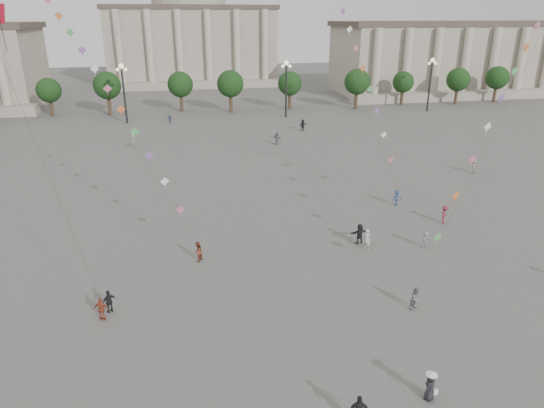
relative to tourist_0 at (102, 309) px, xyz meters
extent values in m
plane|color=#555250|center=(11.92, -6.31, -0.84)|extent=(360.00, 360.00, 0.00)
cube|color=#A5998A|center=(86.92, 88.69, 7.16)|extent=(80.00, 22.00, 16.00)
cube|color=#4A3D36|center=(86.92, 88.69, 15.76)|extent=(81.60, 22.44, 1.20)
cube|color=#A5998A|center=(86.92, 75.69, 0.16)|extent=(84.00, 4.00, 2.00)
cube|color=#A5998A|center=(11.92, 123.69, 9.16)|extent=(46.00, 30.00, 20.00)
cube|color=#4A3D36|center=(11.92, 123.69, 19.76)|extent=(46.92, 30.60, 1.20)
cube|color=#A5998A|center=(11.92, 106.69, 0.16)|extent=(48.30, 4.00, 2.00)
cylinder|color=#A5998A|center=(11.92, 123.69, 21.66)|extent=(21.00, 21.00, 5.00)
cylinder|color=#3D2F1E|center=(-18.08, 71.69, 0.92)|extent=(0.70, 0.70, 3.52)
sphere|color=black|center=(-18.08, 71.69, 4.60)|extent=(5.12, 5.12, 5.12)
cylinder|color=#3D2F1E|center=(-6.08, 71.69, 0.92)|extent=(0.70, 0.70, 3.52)
sphere|color=black|center=(-6.08, 71.69, 4.60)|extent=(5.12, 5.12, 5.12)
cylinder|color=#3D2F1E|center=(5.92, 71.69, 0.92)|extent=(0.70, 0.70, 3.52)
sphere|color=black|center=(5.92, 71.69, 4.60)|extent=(5.12, 5.12, 5.12)
cylinder|color=#3D2F1E|center=(17.92, 71.69, 0.92)|extent=(0.70, 0.70, 3.52)
sphere|color=black|center=(17.92, 71.69, 4.60)|extent=(5.12, 5.12, 5.12)
cylinder|color=#3D2F1E|center=(29.92, 71.69, 0.92)|extent=(0.70, 0.70, 3.52)
sphere|color=black|center=(29.92, 71.69, 4.60)|extent=(5.12, 5.12, 5.12)
cylinder|color=#3D2F1E|center=(41.92, 71.69, 0.92)|extent=(0.70, 0.70, 3.52)
sphere|color=black|center=(41.92, 71.69, 4.60)|extent=(5.12, 5.12, 5.12)
cylinder|color=#3D2F1E|center=(53.92, 71.69, 0.92)|extent=(0.70, 0.70, 3.52)
sphere|color=black|center=(53.92, 71.69, 4.60)|extent=(5.12, 5.12, 5.12)
cylinder|color=#3D2F1E|center=(65.92, 71.69, 0.92)|extent=(0.70, 0.70, 3.52)
sphere|color=black|center=(65.92, 71.69, 4.60)|extent=(5.12, 5.12, 5.12)
cylinder|color=#3D2F1E|center=(77.92, 71.69, 0.92)|extent=(0.70, 0.70, 3.52)
sphere|color=black|center=(77.92, 71.69, 4.60)|extent=(5.12, 5.12, 5.12)
cylinder|color=#262628|center=(-3.08, 63.69, 4.16)|extent=(0.36, 0.36, 10.00)
sphere|color=#FFE5B2|center=(-3.08, 63.69, 9.36)|extent=(0.90, 0.90, 0.90)
sphere|color=#FFE5B2|center=(-3.78, 63.69, 8.76)|extent=(0.60, 0.60, 0.60)
sphere|color=#FFE5B2|center=(-2.38, 63.69, 8.76)|extent=(0.60, 0.60, 0.60)
cylinder|color=#262628|center=(26.92, 63.69, 4.16)|extent=(0.36, 0.36, 10.00)
sphere|color=#FFE5B2|center=(26.92, 63.69, 9.36)|extent=(0.90, 0.90, 0.90)
sphere|color=#FFE5B2|center=(26.22, 63.69, 8.76)|extent=(0.60, 0.60, 0.60)
sphere|color=#FFE5B2|center=(27.62, 63.69, 8.76)|extent=(0.60, 0.60, 0.60)
cylinder|color=#262628|center=(56.92, 63.69, 4.16)|extent=(0.36, 0.36, 10.00)
sphere|color=#FFE5B2|center=(56.92, 63.69, 9.36)|extent=(0.90, 0.90, 0.90)
sphere|color=#FFE5B2|center=(56.22, 63.69, 8.76)|extent=(0.60, 0.60, 0.60)
sphere|color=#FFE5B2|center=(57.62, 63.69, 8.76)|extent=(0.60, 0.60, 0.60)
imported|color=#383F7F|center=(4.65, 61.69, -0.01)|extent=(1.01, 0.50, 1.66)
imported|color=black|center=(20.59, 7.55, 0.07)|extent=(1.73, 0.75, 1.81)
imported|color=silver|center=(-0.76, 45.09, -0.02)|extent=(1.45, 1.36, 1.63)
imported|color=slate|center=(25.75, 5.57, -0.05)|extent=(1.02, 0.59, 1.57)
imported|color=silver|center=(42.05, 23.87, 0.01)|extent=(1.62, 0.72, 1.69)
imported|color=maroon|center=(30.12, 10.06, 0.06)|extent=(1.24, 1.32, 1.79)
imported|color=black|center=(27.11, 51.46, 0.13)|extent=(1.82, 1.44, 1.93)
imported|color=white|center=(-1.27, 51.23, -0.10)|extent=(0.54, 0.64, 1.48)
imported|color=slate|center=(20.77, 42.95, 0.11)|extent=(1.51, 1.73, 1.89)
imported|color=beige|center=(20.78, 6.33, 0.09)|extent=(0.78, 0.81, 1.86)
imported|color=#993D29|center=(0.00, 0.00, 0.00)|extent=(1.06, 0.69, 1.67)
imported|color=black|center=(0.39, 0.85, -0.02)|extent=(1.03, 0.84, 1.64)
imported|color=maroon|center=(6.61, 6.99, 0.01)|extent=(1.00, 1.05, 1.70)
imported|color=navy|center=(27.68, 15.32, 0.01)|extent=(1.16, 0.75, 1.69)
imported|color=slate|center=(20.62, -2.82, -0.04)|extent=(0.96, 0.87, 1.60)
imported|color=black|center=(17.45, -10.67, -0.03)|extent=(0.94, 0.89, 1.62)
cone|color=white|center=(17.45, -10.67, 0.78)|extent=(0.52, 0.52, 0.14)
cylinder|color=white|center=(17.45, -10.67, 0.72)|extent=(0.60, 0.60, 0.02)
cube|color=white|center=(17.70, -10.82, -0.29)|extent=(0.22, 0.10, 0.35)
cylinder|color=#3F3F3F|center=(-2.02, 0.82, 9.31)|extent=(0.02, 0.02, 17.64)
cube|color=#C96A86|center=(5.49, 8.69, 3.07)|extent=(0.76, 0.25, 0.76)
cube|color=white|center=(4.37, 10.40, 5.01)|extent=(0.76, 0.25, 0.76)
cube|color=#9159B3|center=(3.25, 12.10, 6.79)|extent=(0.76, 0.25, 0.76)
cube|color=#52B363|center=(2.14, 13.80, 8.49)|extent=(0.76, 0.25, 0.76)
cube|color=orange|center=(1.02, 15.50, 10.13)|extent=(0.76, 0.25, 0.76)
cube|color=#C96A86|center=(-0.10, 17.20, 11.71)|extent=(0.76, 0.25, 0.76)
cube|color=white|center=(-1.22, 18.90, 13.26)|extent=(0.76, 0.25, 0.76)
cube|color=#9159B3|center=(-2.33, 20.60, 14.78)|extent=(0.76, 0.25, 0.76)
cube|color=#52B363|center=(-3.45, 22.31, 16.26)|extent=(0.76, 0.25, 0.76)
cube|color=orange|center=(-4.57, 24.01, 17.72)|extent=(0.76, 0.25, 0.76)
cube|color=#C96A86|center=(-5.69, 25.71, 19.16)|extent=(0.76, 0.25, 0.76)
cube|color=#C96A86|center=(27.34, 16.82, 3.65)|extent=(0.76, 0.25, 0.76)
cube|color=white|center=(27.00, 18.32, 6.05)|extent=(0.76, 0.25, 0.76)
cube|color=#9159B3|center=(26.65, 19.81, 8.27)|extent=(0.76, 0.25, 0.76)
cube|color=#52B363|center=(26.31, 21.31, 10.38)|extent=(0.76, 0.25, 0.76)
cube|color=orange|center=(25.97, 22.81, 12.41)|extent=(0.76, 0.25, 0.76)
cube|color=#C96A86|center=(25.63, 24.31, 14.38)|extent=(0.76, 0.25, 0.76)
cube|color=white|center=(25.29, 25.81, 16.30)|extent=(0.76, 0.25, 0.76)
cube|color=#9159B3|center=(24.95, 27.31, 18.18)|extent=(0.76, 0.25, 0.76)
cube|color=#52B363|center=(22.80, -0.94, 3.44)|extent=(0.76, 0.25, 0.76)
cube|color=orange|center=(24.98, 0.94, 5.67)|extent=(0.76, 0.25, 0.76)
cube|color=#C96A86|center=(27.16, 2.81, 7.73)|extent=(0.76, 0.25, 0.76)
cube|color=white|center=(29.34, 4.69, 9.69)|extent=(0.76, 0.25, 0.76)
cube|color=#9159B3|center=(31.52, 6.57, 11.57)|extent=(0.76, 0.25, 0.76)
cube|color=#52B363|center=(33.70, 8.45, 13.40)|extent=(0.76, 0.25, 0.76)
cube|color=orange|center=(35.88, 10.33, 15.18)|extent=(0.76, 0.25, 0.76)
cube|color=#C96A86|center=(38.06, 12.21, 16.93)|extent=(0.76, 0.25, 0.76)
camera|label=1|loc=(5.55, -28.43, 17.79)|focal=32.00mm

